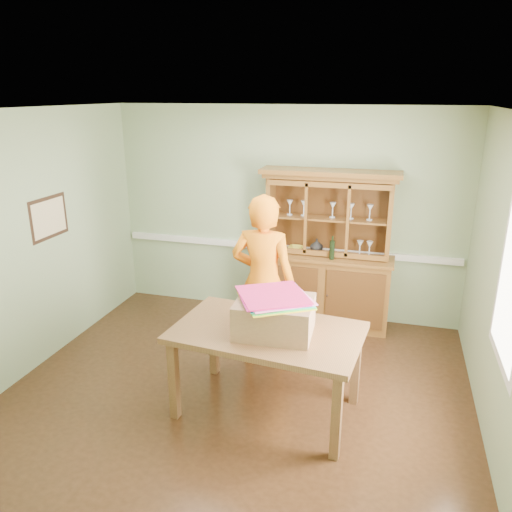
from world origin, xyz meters
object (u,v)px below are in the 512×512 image
(china_hutch, at_px, (325,271))
(dining_table, at_px, (267,340))
(cardboard_box, at_px, (275,317))
(person, at_px, (263,282))

(china_hutch, xyz_separation_m, dining_table, (-0.23, -2.03, 0.04))
(china_hutch, distance_m, dining_table, 2.04)
(cardboard_box, bearing_deg, person, 111.05)
(cardboard_box, xyz_separation_m, person, (-0.34, 0.88, -0.04))
(china_hutch, bearing_deg, person, -112.62)
(china_hutch, relative_size, cardboard_box, 2.98)
(cardboard_box, distance_m, person, 0.94)
(dining_table, bearing_deg, china_hutch, 89.11)
(cardboard_box, relative_size, person, 0.35)
(person, bearing_deg, cardboard_box, 111.43)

